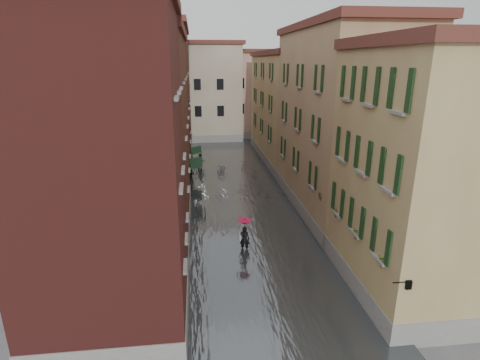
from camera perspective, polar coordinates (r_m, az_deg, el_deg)
ground at (r=20.77m, az=3.62°, el=-14.20°), size 120.00×120.00×0.00m
floodwater at (r=32.39m, az=-0.42°, el=-1.89°), size 10.00×60.00×0.20m
building_left_near at (r=16.39m, az=-19.43°, el=0.84°), size 6.00×8.00×13.00m
building_left_mid at (r=27.00m, az=-14.54°, el=7.09°), size 6.00×14.00×12.50m
building_left_far at (r=41.68m, az=-11.99°, el=11.89°), size 6.00×16.00×14.00m
building_right_near at (r=19.19m, az=26.14°, el=0.07°), size 6.00×8.00×11.50m
building_right_mid at (r=28.62m, az=14.68°, el=8.17°), size 6.00×14.00×13.00m
building_right_far at (r=42.91m, az=7.40°, el=10.60°), size 6.00×16.00×11.50m
building_end_cream at (r=55.51m, az=-6.50°, el=13.00°), size 12.00×9.00×13.00m
building_end_pink at (r=58.29m, az=2.61°, el=12.82°), size 10.00×9.00×12.00m
awning_near at (r=32.61m, az=-6.76°, el=2.50°), size 1.09×3.38×2.80m
awning_far at (r=37.28m, az=-6.79°, el=4.41°), size 1.09×2.98×2.80m
wall_lantern at (r=15.81m, az=24.14°, el=-14.26°), size 0.71×0.22×0.35m
window_planters at (r=20.72m, az=14.87°, el=-4.02°), size 0.59×10.88×0.84m
pedestrian_main at (r=22.43m, az=0.69°, el=-8.07°), size 0.88×0.88×2.06m
pedestrian_far at (r=39.18m, az=-5.99°, el=2.74°), size 1.02×0.88×1.81m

